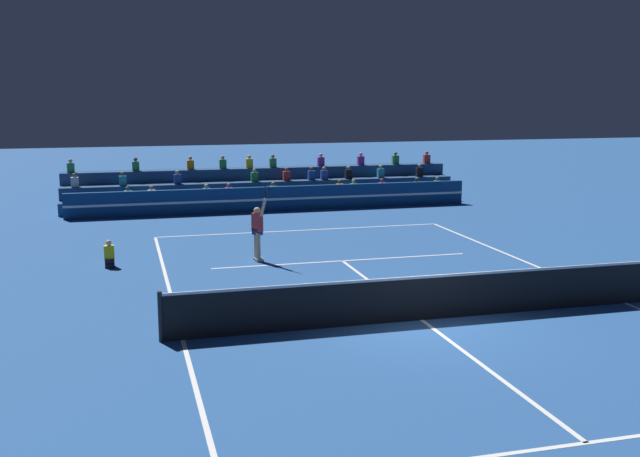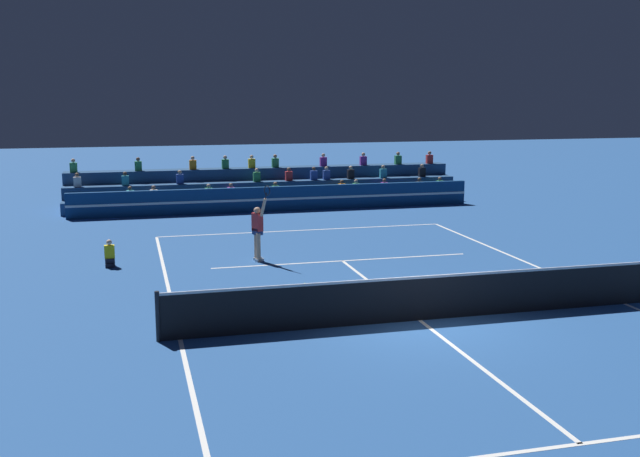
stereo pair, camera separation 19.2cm
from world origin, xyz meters
TOP-DOWN VIEW (x-y plane):
  - ground_plane at (0.00, 0.00)m, footprint 120.00×120.00m
  - court_lines at (0.00, 0.00)m, footprint 11.10×23.90m
  - tennis_net at (0.00, 0.00)m, footprint 12.00×0.10m
  - sponsor_banner_wall at (0.00, 16.82)m, footprint 18.00×0.26m
  - bleacher_stand at (0.01, 19.36)m, footprint 18.54×2.85m
  - ball_kid_courtside at (-7.06, 7.43)m, footprint 0.30×0.36m
  - tennis_player at (-2.57, 7.10)m, footprint 0.50×0.94m
  - tennis_ball at (-1.85, 3.78)m, footprint 0.07×0.07m

SIDE VIEW (x-z plane):
  - ground_plane at x=0.00m, z-range 0.00..0.00m
  - court_lines at x=0.00m, z-range 0.00..0.01m
  - tennis_ball at x=-1.85m, z-range 0.00..0.07m
  - ball_kid_courtside at x=-7.06m, z-range -0.09..0.75m
  - tennis_net at x=0.00m, z-range -0.01..1.09m
  - sponsor_banner_wall at x=0.00m, z-range 0.00..1.10m
  - bleacher_stand at x=0.01m, z-range -0.48..1.80m
  - tennis_player at x=-2.57m, z-range -0.25..2.23m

